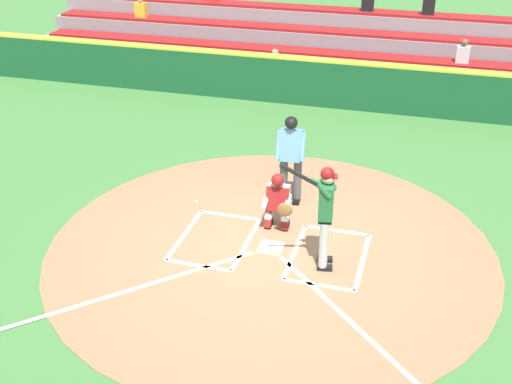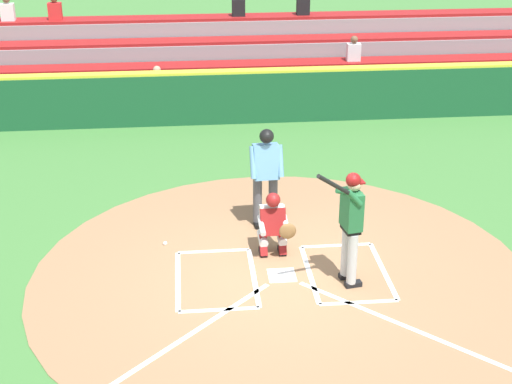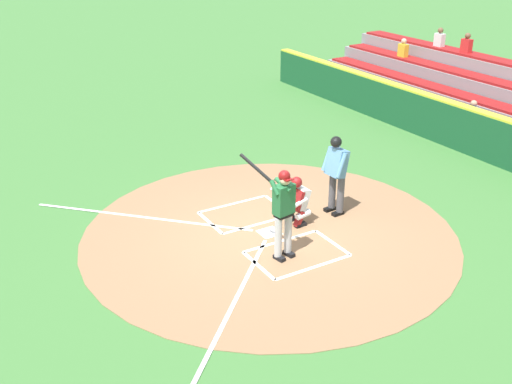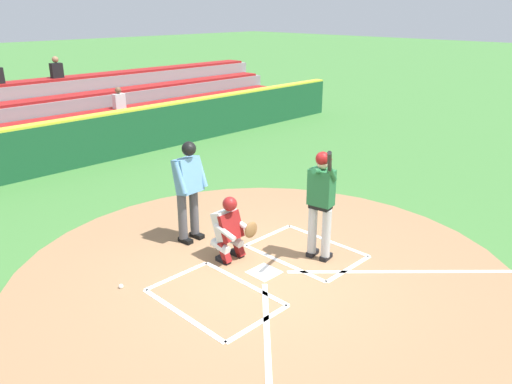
{
  "view_description": "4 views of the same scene",
  "coord_description": "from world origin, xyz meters",
  "px_view_note": "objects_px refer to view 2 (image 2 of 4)",
  "views": [
    {
      "loc": [
        -2.5,
        9.79,
        6.44
      ],
      "look_at": [
        0.32,
        -0.16,
        1.01
      ],
      "focal_mm": 46.7,
      "sensor_mm": 36.0,
      "label": 1
    },
    {
      "loc": [
        1.43,
        10.53,
        6.3
      ],
      "look_at": [
        0.31,
        -1.12,
        0.98
      ],
      "focal_mm": 54.07,
      "sensor_mm": 36.0,
      "label": 2
    },
    {
      "loc": [
        -9.79,
        6.11,
        6.21
      ],
      "look_at": [
        -0.05,
        0.37,
        1.07
      ],
      "focal_mm": 42.68,
      "sensor_mm": 36.0,
      "label": 3
    },
    {
      "loc": [
        5.13,
        4.88,
        4.01
      ],
      "look_at": [
        -0.4,
        -0.58,
        1.13
      ],
      "focal_mm": 35.19,
      "sensor_mm": 36.0,
      "label": 4
    }
  ],
  "objects_px": {
    "batter": "(351,221)",
    "plate_umpire": "(266,171)",
    "baseball": "(165,243)",
    "catcher": "(274,223)"
  },
  "relations": [
    {
      "from": "catcher",
      "to": "plate_umpire",
      "type": "xyz_separation_m",
      "value": [
        0.02,
        -1.05,
        0.49
      ]
    },
    {
      "from": "batter",
      "to": "baseball",
      "type": "bearing_deg",
      "value": -28.23
    },
    {
      "from": "batter",
      "to": "plate_umpire",
      "type": "relative_size",
      "value": 1.14
    },
    {
      "from": "catcher",
      "to": "plate_umpire",
      "type": "bearing_deg",
      "value": -89.09
    },
    {
      "from": "batter",
      "to": "baseball",
      "type": "xyz_separation_m",
      "value": [
        2.86,
        -1.53,
        -1.06
      ]
    },
    {
      "from": "baseball",
      "to": "plate_umpire",
      "type": "bearing_deg",
      "value": -162.53
    },
    {
      "from": "catcher",
      "to": "plate_umpire",
      "type": "distance_m",
      "value": 1.16
    },
    {
      "from": "catcher",
      "to": "baseball",
      "type": "xyz_separation_m",
      "value": [
        1.81,
        -0.48,
        -0.55
      ]
    },
    {
      "from": "batter",
      "to": "plate_umpire",
      "type": "xyz_separation_m",
      "value": [
        1.06,
        -2.1,
        -0.02
      ]
    },
    {
      "from": "catcher",
      "to": "baseball",
      "type": "height_order",
      "value": "catcher"
    }
  ]
}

